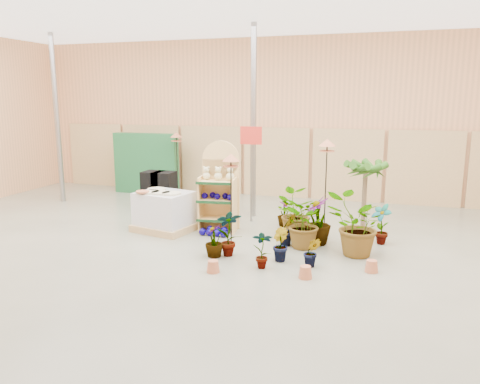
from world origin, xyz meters
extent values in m
cube|color=slate|center=(0.00, 0.00, -0.05)|extent=(15.00, 12.00, 0.10)
cube|color=tan|center=(0.00, 6.05, 2.25)|extent=(15.00, 0.10, 4.50)
cylinder|color=gray|center=(-5.50, 3.50, 2.25)|extent=(0.14, 0.14, 4.50)
cylinder|color=gray|center=(0.00, 3.50, 2.25)|extent=(0.14, 0.14, 4.50)
cube|color=tan|center=(-6.00, 5.92, 1.00)|extent=(1.90, 0.06, 2.00)
cube|color=tan|center=(-4.00, 5.92, 1.00)|extent=(1.90, 0.06, 2.00)
cube|color=tan|center=(-2.00, 5.92, 1.00)|extent=(1.90, 0.06, 2.00)
cube|color=tan|center=(0.00, 5.92, 1.00)|extent=(1.90, 0.06, 2.00)
cube|color=tan|center=(2.00, 5.92, 1.00)|extent=(1.90, 0.06, 2.00)
cube|color=tan|center=(4.00, 5.92, 1.00)|extent=(1.90, 0.06, 2.00)
cube|color=#DFB269|center=(-0.37, 2.26, 0.77)|extent=(0.81, 0.18, 1.53)
cylinder|color=#DFB269|center=(-0.37, 2.26, 1.53)|extent=(0.81, 0.18, 0.81)
cube|color=#DFB269|center=(-0.37, 2.03, 0.27)|extent=(0.83, 0.55, 0.04)
cube|color=#0F3819|center=(-0.37, 1.80, 0.27)|extent=(0.77, 0.13, 0.05)
cube|color=#DFB269|center=(-0.37, 2.03, 0.68)|extent=(0.83, 0.55, 0.04)
cube|color=#0F3819|center=(-0.37, 1.80, 0.68)|extent=(0.77, 0.13, 0.05)
cube|color=#DFB269|center=(-0.37, 2.03, 1.08)|extent=(0.83, 0.55, 0.04)
cube|color=#0F3819|center=(-0.37, 1.80, 1.08)|extent=(0.77, 0.13, 0.05)
cube|color=#DFB269|center=(-0.76, 2.03, 0.59)|extent=(0.10, 0.45, 1.17)
cube|color=#DFB269|center=(0.02, 2.03, 0.59)|extent=(0.10, 0.45, 1.17)
sphere|color=beige|center=(-0.64, 2.08, 1.18)|extent=(0.16, 0.16, 0.16)
sphere|color=beige|center=(-0.64, 2.08, 1.32)|extent=(0.13, 0.13, 0.13)
sphere|color=beige|center=(-0.37, 2.08, 1.19)|extent=(0.17, 0.17, 0.17)
sphere|color=beige|center=(-0.37, 2.08, 1.33)|extent=(0.13, 0.13, 0.13)
sphere|color=beige|center=(-0.10, 2.08, 1.19)|extent=(0.18, 0.18, 0.18)
sphere|color=beige|center=(-0.10, 2.08, 1.33)|extent=(0.13, 0.13, 0.13)
sphere|color=#090161|center=(-0.66, 2.01, 0.76)|extent=(0.14, 0.14, 0.14)
sphere|color=#090161|center=(-0.52, 2.12, 0.76)|extent=(0.14, 0.14, 0.14)
sphere|color=#090161|center=(-0.37, 2.01, 0.76)|extent=(0.14, 0.14, 0.14)
sphere|color=#090161|center=(-0.23, 2.12, 0.76)|extent=(0.14, 0.14, 0.14)
sphere|color=#090161|center=(-0.08, 2.01, 0.76)|extent=(0.14, 0.14, 0.14)
sphere|color=#090161|center=(-0.56, 1.61, 0.07)|extent=(0.15, 0.15, 0.15)
sphere|color=#090161|center=(-0.48, 1.85, 0.07)|extent=(0.15, 0.15, 0.15)
sphere|color=#090161|center=(-0.40, 1.61, 0.07)|extent=(0.15, 0.15, 0.15)
sphere|color=#090161|center=(-0.32, 1.85, 0.07)|extent=(0.15, 0.15, 0.15)
sphere|color=#090161|center=(-0.24, 1.61, 0.07)|extent=(0.15, 0.15, 0.15)
sphere|color=#090161|center=(-0.16, 1.85, 0.07)|extent=(0.15, 0.15, 0.15)
sphere|color=#090161|center=(-0.08, 1.61, 0.07)|extent=(0.15, 0.15, 0.15)
cube|color=tan|center=(-1.48, 1.71, 0.07)|extent=(1.38, 1.22, 0.15)
cube|color=silver|center=(-1.48, 1.71, 0.50)|extent=(1.26, 1.11, 0.70)
cylinder|color=beige|center=(-1.73, 1.56, 0.86)|extent=(0.40, 0.40, 0.04)
cylinder|color=beige|center=(-1.48, 1.56, 0.86)|extent=(0.40, 0.40, 0.04)
cylinder|color=beige|center=(-1.23, 1.56, 0.86)|extent=(0.40, 0.40, 0.04)
cylinder|color=beige|center=(-1.73, 1.86, 0.86)|extent=(0.40, 0.40, 0.04)
cube|color=black|center=(-2.29, 3.35, 0.25)|extent=(0.50, 0.50, 0.50)
cube|color=black|center=(-2.29, 3.35, 0.75)|extent=(0.50, 0.50, 0.50)
cube|color=black|center=(-2.59, 3.35, 0.25)|extent=(0.50, 0.50, 0.50)
cube|color=black|center=(-2.59, 3.35, 0.75)|extent=(0.50, 0.50, 0.50)
cube|color=#1C5B2F|center=(-3.80, 5.20, 0.90)|extent=(2.00, 0.30, 1.80)
cylinder|color=gray|center=(0.10, 3.00, 1.10)|extent=(0.05, 0.05, 2.20)
cube|color=red|center=(0.10, 2.96, 2.00)|extent=(0.50, 0.03, 0.40)
cylinder|color=black|center=(0.21, 1.22, 0.77)|extent=(0.02, 0.02, 1.55)
cylinder|color=#BA6542|center=(0.21, 1.22, 1.55)|extent=(0.30, 0.30, 0.02)
cone|color=#BA6542|center=(0.21, 1.22, 1.72)|extent=(0.34, 0.34, 0.14)
cylinder|color=black|center=(1.90, 2.16, 0.90)|extent=(0.02, 0.02, 1.80)
cylinder|color=#BA6542|center=(1.90, 2.16, 1.80)|extent=(0.30, 0.30, 0.02)
cone|color=#BA6542|center=(1.90, 2.16, 1.97)|extent=(0.34, 0.34, 0.14)
cylinder|color=black|center=(-2.61, 4.81, 0.82)|extent=(0.02, 0.02, 1.64)
cylinder|color=#BA6542|center=(-2.61, 4.81, 1.64)|extent=(0.30, 0.30, 0.02)
cone|color=#BA6542|center=(-2.61, 4.81, 1.81)|extent=(0.34, 0.34, 0.14)
cylinder|color=brown|center=(2.62, 3.02, 0.64)|extent=(0.10, 0.10, 1.28)
imported|color=#275814|center=(0.38, 0.57, 0.43)|extent=(0.55, 0.49, 0.86)
imported|color=#275814|center=(1.32, 0.58, 0.30)|extent=(0.40, 0.42, 0.59)
imported|color=#275814|center=(1.64, 1.39, 0.49)|extent=(1.14, 1.16, 0.98)
imported|color=#275814|center=(1.81, 1.75, 0.47)|extent=(0.65, 0.65, 0.94)
imported|color=#275814|center=(3.01, 2.13, 0.40)|extent=(0.51, 0.50, 0.81)
imported|color=#275814|center=(1.27, 1.49, 0.32)|extent=(0.46, 0.45, 0.65)
imported|color=#275814|center=(1.25, 2.15, 0.49)|extent=(1.08, 1.02, 0.97)
imported|color=#275814|center=(0.15, 0.42, 0.30)|extent=(0.36, 0.36, 0.60)
imported|color=#275814|center=(1.13, 0.13, 0.33)|extent=(0.37, 0.28, 0.66)
imported|color=#275814|center=(1.92, 0.44, 0.26)|extent=(0.31, 0.26, 0.52)
imported|color=#275814|center=(2.58, 1.23, 0.57)|extent=(1.34, 1.29, 1.15)
imported|color=#275814|center=(0.93, 2.81, 0.29)|extent=(0.41, 0.41, 0.57)
camera|label=1|loc=(3.02, -7.15, 2.84)|focal=35.00mm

